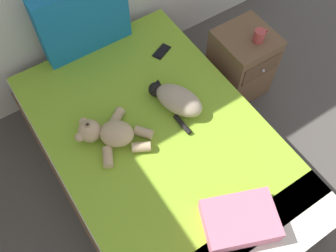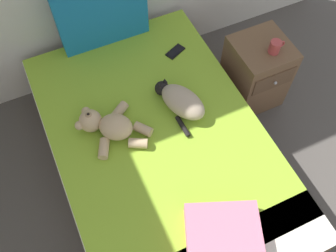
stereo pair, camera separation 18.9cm
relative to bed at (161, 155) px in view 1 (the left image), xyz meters
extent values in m
cube|color=brown|center=(0.00, 0.00, -0.10)|extent=(1.35, 2.07, 0.29)
cube|color=white|center=(0.00, 0.00, 0.14)|extent=(1.31, 2.01, 0.18)
cube|color=#8CB72D|center=(0.00, 0.07, 0.24)|extent=(1.30, 1.86, 0.02)
cube|color=#1972AD|center=(-0.01, 0.95, 0.52)|extent=(0.65, 0.13, 0.53)
ellipsoid|color=tan|center=(0.23, 0.13, 0.32)|extent=(0.30, 0.39, 0.15)
sphere|color=black|center=(0.16, 0.30, 0.30)|extent=(0.10, 0.10, 0.10)
cone|color=black|center=(0.14, 0.29, 0.36)|extent=(0.04, 0.04, 0.04)
cone|color=black|center=(0.19, 0.31, 0.36)|extent=(0.04, 0.04, 0.04)
cylinder|color=black|center=(0.17, -0.01, 0.26)|extent=(0.04, 0.16, 0.03)
ellipsoid|color=black|center=(0.23, 0.23, 0.27)|extent=(0.09, 0.11, 0.04)
ellipsoid|color=tan|center=(-0.23, 0.13, 0.32)|extent=(0.28, 0.27, 0.15)
sphere|color=tan|center=(-0.36, 0.24, 0.32)|extent=(0.15, 0.15, 0.15)
sphere|color=#9E7F58|center=(-0.36, 0.24, 0.37)|extent=(0.06, 0.06, 0.06)
sphere|color=black|center=(-0.36, 0.24, 0.40)|extent=(0.02, 0.02, 0.02)
sphere|color=tan|center=(-0.44, 0.23, 0.33)|extent=(0.06, 0.06, 0.06)
sphere|color=tan|center=(-0.37, 0.32, 0.33)|extent=(0.06, 0.06, 0.06)
cylinder|color=tan|center=(-0.35, 0.04, 0.28)|extent=(0.11, 0.14, 0.06)
cylinder|color=tan|center=(-0.14, -0.01, 0.28)|extent=(0.13, 0.11, 0.06)
cylinder|color=tan|center=(-0.16, 0.27, 0.28)|extent=(0.14, 0.12, 0.06)
cylinder|color=tan|center=(-0.08, 0.07, 0.28)|extent=(0.12, 0.13, 0.06)
cube|color=black|center=(0.40, 0.60, 0.25)|extent=(0.16, 0.13, 0.01)
cube|color=black|center=(0.40, 0.60, 0.26)|extent=(0.14, 0.11, 0.00)
cube|color=#D1728C|center=(0.07, -0.71, 0.30)|extent=(0.48, 0.41, 0.11)
cube|color=brown|center=(0.97, 0.31, 0.05)|extent=(0.41, 0.41, 0.59)
cube|color=brown|center=(0.97, 0.10, 0.18)|extent=(0.35, 0.01, 0.16)
sphere|color=#B2B2B7|center=(0.97, 0.09, 0.18)|extent=(0.02, 0.02, 0.02)
cylinder|color=#B23F3F|center=(1.00, 0.24, 0.39)|extent=(0.08, 0.08, 0.09)
torus|color=#B23F3F|center=(1.05, 0.24, 0.40)|extent=(0.06, 0.01, 0.06)
camera|label=1|loc=(-0.60, -1.01, 2.32)|focal=39.74mm
camera|label=2|loc=(-0.44, -1.10, 2.32)|focal=39.74mm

